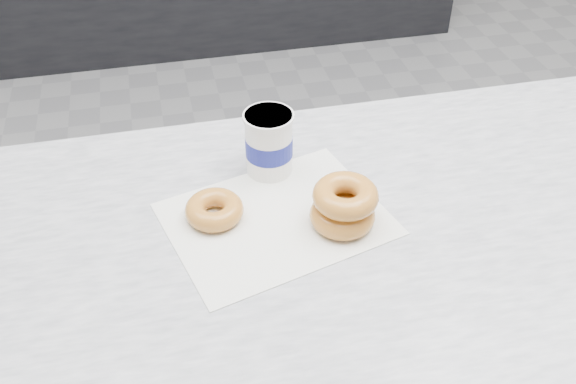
# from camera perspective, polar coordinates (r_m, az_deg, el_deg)

# --- Properties ---
(ground) EXTENTS (5.00, 5.00, 0.00)m
(ground) POSITION_cam_1_polar(r_m,az_deg,el_deg) (2.09, 3.04, -10.22)
(ground) COLOR gray
(ground) RESTS_ON ground
(wax_paper) EXTENTS (0.40, 0.34, 0.00)m
(wax_paper) POSITION_cam_1_polar(r_m,az_deg,el_deg) (1.04, -1.04, -2.41)
(wax_paper) COLOR silver
(wax_paper) RESTS_ON counter
(donut_single) EXTENTS (0.11, 0.11, 0.03)m
(donut_single) POSITION_cam_1_polar(r_m,az_deg,el_deg) (1.04, -6.57, -1.57)
(donut_single) COLOR gold
(donut_single) RESTS_ON wax_paper
(donut_stack) EXTENTS (0.11, 0.11, 0.07)m
(donut_stack) POSITION_cam_1_polar(r_m,az_deg,el_deg) (1.01, 4.99, -1.20)
(donut_stack) COLOR gold
(donut_stack) RESTS_ON wax_paper
(coffee_cup) EXTENTS (0.09, 0.09, 0.12)m
(coffee_cup) POSITION_cam_1_polar(r_m,az_deg,el_deg) (1.11, -1.70, 4.40)
(coffee_cup) COLOR white
(coffee_cup) RESTS_ON counter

